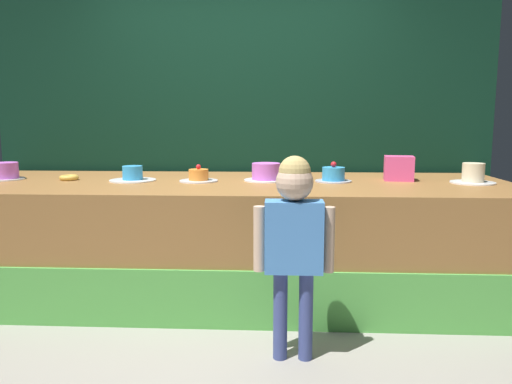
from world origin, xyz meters
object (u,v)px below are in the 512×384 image
object	(u,v)px
child_figure	(294,230)
pink_box	(399,168)
cake_far_left	(5,172)
cake_left	(133,175)
cake_far_right	(473,175)
cake_center_left	(199,176)
cake_right	(333,175)
cake_center_right	(266,173)
donut	(69,178)

from	to	relation	value
child_figure	pink_box	distance (m)	1.47
cake_far_left	cake_left	world-z (taller)	cake_far_left
cake_far_right	pink_box	bearing A→B (deg)	164.66
cake_left	cake_center_left	size ratio (longest dim) A/B	1.21
cake_left	cake_far_right	xyz separation A→B (m)	(2.51, -0.01, 0.02)
cake_far_left	cake_left	xyz separation A→B (m)	(1.00, -0.03, -0.02)
cake_far_right	cake_right	bearing A→B (deg)	178.06
cake_far_right	cake_center_right	bearing A→B (deg)	177.40
pink_box	cake_far_left	size ratio (longest dim) A/B	0.76
pink_box	cake_center_left	xyz separation A→B (m)	(-1.51, -0.14, -0.06)
cake_center_right	cake_right	size ratio (longest dim) A/B	1.23
cake_left	cake_center_right	world-z (taller)	cake_center_right
cake_center_left	cake_far_left	bearing A→B (deg)	178.51
pink_box	cake_left	size ratio (longest dim) A/B	0.62
donut	cake_right	size ratio (longest dim) A/B	0.52
cake_far_right	donut	bearing A→B (deg)	179.42
cake_center_left	pink_box	bearing A→B (deg)	5.25
child_figure	cake_far_right	xyz separation A→B (m)	(1.32, 1.07, 0.18)
donut	cake_far_right	distance (m)	3.01
cake_far_left	donut	bearing A→B (deg)	-0.89
pink_box	cake_far_right	distance (m)	0.52
cake_center_right	cake_left	bearing A→B (deg)	-176.44
donut	cake_far_left	size ratio (longest dim) A/B	0.51
cake_far_left	cake_far_right	world-z (taller)	cake_far_right
child_figure	cake_far_left	xyz separation A→B (m)	(-2.19, 1.11, 0.18)
pink_box	cake_center_right	distance (m)	1.01
cake_center_right	cake_far_right	world-z (taller)	cake_far_right
cake_center_right	donut	bearing A→B (deg)	-178.56
pink_box	cake_right	bearing A→B (deg)	-168.34
cake_right	child_figure	bearing A→B (deg)	-106.06
cake_right	cake_far_right	size ratio (longest dim) A/B	0.86
cake_right	cake_far_left	bearing A→B (deg)	179.90
cake_center_right	cake_right	xyz separation A→B (m)	(0.50, -0.03, -0.01)
cake_center_left	cake_far_right	distance (m)	2.01
pink_box	donut	distance (m)	2.51
cake_far_left	cake_center_left	distance (m)	1.51
donut	cake_far_left	xyz separation A→B (m)	(-0.50, 0.01, 0.04)
pink_box	cake_far_right	bearing A→B (deg)	-15.34
cake_right	cake_center_right	bearing A→B (deg)	176.09
child_figure	cake_left	bearing A→B (deg)	137.96
pink_box	cake_far_right	world-z (taller)	pink_box
cake_far_left	cake_far_right	size ratio (longest dim) A/B	0.88
pink_box	cake_right	world-z (taller)	pink_box
cake_far_left	cake_far_right	bearing A→B (deg)	-0.63
cake_center_left	cake_center_right	xyz separation A→B (m)	(0.50, 0.07, 0.02)
donut	cake_far_right	size ratio (longest dim) A/B	0.45
donut	cake_right	bearing A→B (deg)	0.10
cake_far_left	cake_far_right	distance (m)	3.51
pink_box	cake_center_left	bearing A→B (deg)	-174.75
child_figure	cake_right	bearing A→B (deg)	73.94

